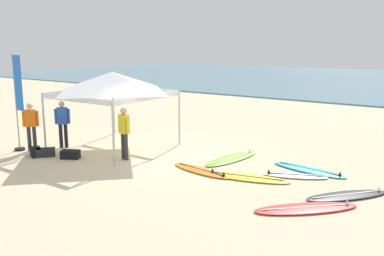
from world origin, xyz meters
TOP-DOWN VIEW (x-y plane):
  - ground_plane at (0.00, 0.00)m, footprint 80.00×80.00m
  - sea at (0.00, 33.83)m, footprint 80.00×36.00m
  - canopy_tent at (-2.26, 0.04)m, footprint 3.52×3.52m
  - surfboard_white at (4.45, 0.49)m, footprint 1.87×1.16m
  - surfboard_red at (5.58, -1.67)m, footprint 2.24×2.22m
  - surfboard_lime at (2.05, 1.07)m, footprint 1.03×2.57m
  - surfboard_black at (6.12, -0.29)m, footprint 1.91×2.14m
  - surfboard_yellow at (3.37, -0.42)m, footprint 2.56×1.20m
  - surfboard_orange at (1.97, -0.62)m, footprint 2.22×0.94m
  - surfboard_cyan at (4.58, 1.30)m, footprint 2.42×0.98m
  - person_yellow at (-0.83, -0.92)m, footprint 0.53×0.31m
  - person_blue at (-3.75, -1.03)m, footprint 0.43×0.40m
  - person_orange at (-4.27, -1.97)m, footprint 0.40×0.43m
  - banner_flag at (-4.64, -2.17)m, footprint 0.60×0.36m
  - gear_bag_near_tent at (-2.38, -1.87)m, footprint 0.68×0.57m
  - gear_bag_by_pole at (-3.60, -2.33)m, footprint 0.68×0.57m
  - gear_bag_on_sand at (-3.27, -2.17)m, footprint 0.64×0.66m

SIDE VIEW (x-z plane):
  - ground_plane at x=0.00m, z-range 0.00..0.00m
  - surfboard_lime at x=2.05m, z-range -0.06..0.13m
  - surfboard_red at x=5.58m, z-range -0.06..0.13m
  - surfboard_yellow at x=3.37m, z-range -0.06..0.13m
  - surfboard_cyan at x=4.58m, z-range -0.06..0.13m
  - surfboard_black at x=6.12m, z-range -0.06..0.13m
  - surfboard_orange at x=1.97m, z-range -0.06..0.13m
  - surfboard_white at x=4.45m, z-range -0.06..0.13m
  - sea at x=0.00m, z-range 0.00..0.10m
  - gear_bag_near_tent at x=-2.38m, z-range 0.00..0.28m
  - gear_bag_by_pole at x=-3.60m, z-range 0.00..0.28m
  - gear_bag_on_sand at x=-3.27m, z-range 0.00..0.28m
  - person_yellow at x=-0.83m, z-range 0.13..1.84m
  - person_blue at x=-3.75m, z-range 0.13..1.84m
  - person_orange at x=-4.27m, z-range 0.13..1.84m
  - banner_flag at x=-4.64m, z-range -0.13..3.27m
  - canopy_tent at x=-2.26m, z-range 1.02..3.77m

